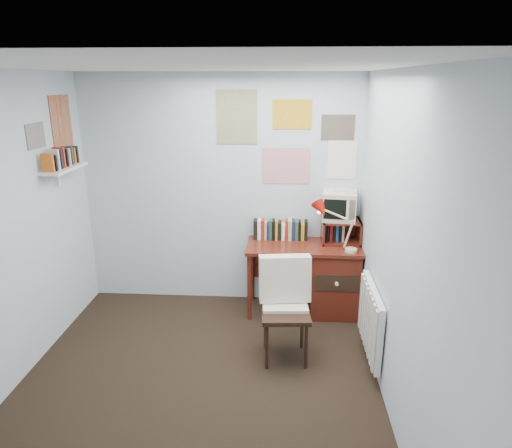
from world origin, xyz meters
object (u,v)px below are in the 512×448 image
Objects in this scene: radiator at (371,320)px; wall_shelf at (64,168)px; tv_riser at (341,231)px; desk_lamp at (352,231)px; crt_tv at (339,204)px; desk at (328,277)px; desk_chair at (286,313)px.

wall_shelf reaches higher than radiator.
wall_shelf is at bearing -169.68° from tv_riser.
desk_lamp is 0.30m from tv_riser.
crt_tv is 0.55× the size of wall_shelf.
desk_chair is at bearing -116.41° from desk.
desk_chair reaches higher than radiator.
tv_riser is at bearing 56.78° from desk_chair.
tv_riser is (0.58, 1.03, 0.43)m from desk_chair.
radiator is (0.09, -0.76, -0.56)m from desk_lamp.
desk is at bearing 59.55° from desk_chair.
desk reaches higher than radiator.
desk_lamp is (0.19, -0.17, 0.58)m from desk.
crt_tv reaches higher than desk.
radiator is at bearing -72.19° from crt_tv.
desk_lamp is 2.85m from wall_shelf.
desk_chair is 1.26m from tv_riser.
desk_chair is at bearing -110.31° from crt_tv.
crt_tv is at bearing 100.63° from radiator.
crt_tv reaches higher than desk_lamp.
desk is 1.50× the size of radiator.
desk_lamp is at bearing 4.39° from wall_shelf.
desk is 1.03m from desk_chair.
radiator is 1.29× the size of wall_shelf.
tv_riser is 2.83m from wall_shelf.
crt_tv is at bearing 58.47° from desk_chair.
desk_chair is at bearing -130.75° from desk_lamp.
desk_chair is 1.13× the size of radiator.
desk_lamp reaches higher than radiator.
wall_shelf reaches higher than tv_riser.
desk_chair is 1.39m from crt_tv.
desk_lamp is at bearing -40.65° from desk.
desk_chair is 2.48m from wall_shelf.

